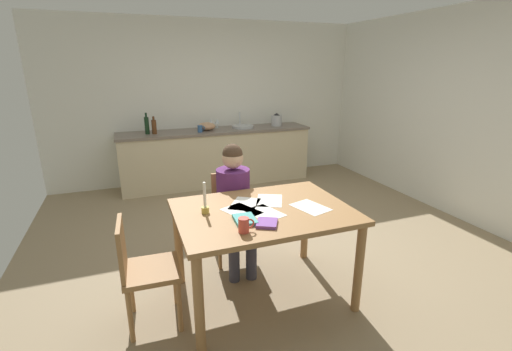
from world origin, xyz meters
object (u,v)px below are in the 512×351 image
Objects in this scene: book_cookery at (267,223)px; bottle_vinegar at (154,127)px; coffee_mug at (244,225)px; wine_glass_by_kettle at (211,122)px; chair_at_table at (232,212)px; bottle_oil at (147,125)px; chair_side_empty at (143,268)px; person_seated at (235,199)px; sink_unit at (243,126)px; wine_glass_near_sink at (217,121)px; stovetop_kettle at (277,120)px; teacup_on_counter at (200,129)px; book_magazine at (245,220)px; dining_table at (263,221)px; candlestick at (205,205)px; mixing_bowl at (207,126)px.

bottle_vinegar is (-0.48, 3.33, 0.20)m from book_cookery.
wine_glass_by_kettle is at bearing 79.96° from coffee_mug.
bottle_oil reaches higher than chair_at_table.
chair_at_table is 1.17m from chair_side_empty.
sink_unit is (0.92, 2.52, 0.24)m from person_seated.
wine_glass_near_sink reaches higher than chair_at_table.
wine_glass_by_kettle is (0.92, 0.20, -0.00)m from bottle_vinegar.
sink_unit is at bearing 69.89° from person_seated.
stovetop_kettle reaches higher than coffee_mug.
bottle_oil is 1.14m from wine_glass_near_sink.
book_cookery is 0.73× the size of stovetop_kettle.
sink_unit is 0.76m from teacup_on_counter.
book_magazine is at bearing -82.21° from bottle_oil.
dining_table is 12.00× the size of teacup_on_counter.
coffee_mug is 0.20m from book_cookery.
dining_table is 3.29m from wine_glass_by_kettle.
person_seated is at bearing -76.46° from bottle_oil.
book_magazine is 3.69m from stovetop_kettle.
wine_glass_by_kettle is (0.42, 2.67, 0.33)m from person_seated.
chair_side_empty is 3.56m from wine_glass_by_kettle.
book_magazine reaches higher than dining_table.
candlestick reaches higher than teacup_on_counter.
mixing_bowl is (-0.61, -0.01, 0.04)m from sink_unit.
bottle_vinegar is at bearing 101.42° from person_seated.
candlestick is 3.28m from wine_glass_by_kettle.
mixing_bowl is at bearing 2.78° from bottle_vinegar.
stovetop_kettle is (1.53, 2.52, 0.32)m from person_seated.
book_magazine is at bearing -141.68° from dining_table.
book_magazine is 3.50m from wine_glass_near_sink.
chair_side_empty is at bearing -179.57° from dining_table.
dining_table is 0.60m from person_seated.
candlestick is at bearing -106.15° from wine_glass_near_sink.
wine_glass_near_sink is at bearing 0.00° from wine_glass_by_kettle.
chair_side_empty is 3.64m from sink_unit.
chair_at_table is 2.58m from sink_unit.
bottle_vinegar reaches higher than coffee_mug.
stovetop_kettle is at bearing 93.44° from book_cookery.
sink_unit is (1.31, 3.03, 0.06)m from candlestick.
dining_table is at bearing -84.66° from person_seated.
person_seated reaches higher than dining_table.
book_cookery is at bearing -105.62° from sink_unit.
stovetop_kettle is (2.13, 0.02, -0.04)m from bottle_oil.
dining_table is 0.31m from book_cookery.
mixing_bowl is (0.91, 0.02, -0.07)m from bottle_oil.
book_magazine is at bearing -99.54° from wine_glass_by_kettle.
chair_at_table is 0.86m from candlestick.
sink_unit is 3.14× the size of teacup_on_counter.
bottle_oil is (-0.66, 3.08, 0.34)m from dining_table.
dining_table is 4.31× the size of bottle_oil.
chair_side_empty is (-0.91, -0.75, -0.00)m from chair_at_table.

